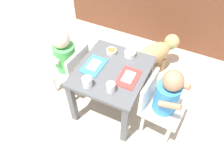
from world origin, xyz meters
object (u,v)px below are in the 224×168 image
Objects in this scene: seated_child_right at (165,96)px; water_cup_right at (87,83)px; dog at (157,52)px; water_cup_left at (111,88)px; dining_table at (112,78)px; cereal_bowl_left_side at (130,54)px; food_tray_left at (94,65)px; veggie_bowl_near at (111,51)px; seated_child_left at (66,57)px; food_tray_right at (128,77)px.

seated_child_right reaches higher than water_cup_right.
water_cup_left reaches higher than dog.
dog is 0.85m from water_cup_right.
cereal_bowl_left_side reaches higher than dining_table.
seated_child_right is at bearing -0.65° from food_tray_left.
dining_table is 6.44× the size of cereal_bowl_left_side.
cereal_bowl_left_side is at bearing 48.13° from food_tray_left.
veggie_bowl_near is 0.93× the size of cereal_bowl_left_side.
water_cup_left is 0.92× the size of water_cup_right.
food_tray_left reaches higher than dog.
seated_child_left is 0.36m from veggie_bowl_near.
water_cup_left is at bearing -111.85° from food_tray_right.
seated_child_left is 0.81m from seated_child_right.
veggie_bowl_near is at bearing 116.92° from dining_table.
food_tray_right is 0.28m from water_cup_right.
seated_child_right is (0.81, -0.04, 0.00)m from seated_child_left.
food_tray_left is at bearing -118.42° from dog.
seated_child_left is 0.54m from food_tray_right.
dining_table is at bearing 171.53° from food_tray_right.
cereal_bowl_left_side reaches higher than food_tray_right.
seated_child_left reaches higher than dining_table.
seated_child_left is 8.57× the size of water_cup_right.
veggie_bowl_near is at bearing 158.97° from seated_child_right.
dining_table is 0.25m from water_cup_right.
dog is at bearing 85.20° from food_tray_right.
food_tray_left is 0.19m from water_cup_right.
water_cup_right is at bearing -112.57° from dining_table.
seated_child_right is at bearing 19.70° from water_cup_right.
water_cup_right is at bearing -160.30° from seated_child_right.
dog is 5.63× the size of veggie_bowl_near.
food_tray_left is 2.97× the size of water_cup_left.
seated_child_right is 3.15× the size of food_tray_left.
seated_child_right is at bearing -3.71° from dining_table.
water_cup_right reaches higher than food_tray_left.
seated_child_right is 7.51× the size of cereal_bowl_left_side.
dining_table is at bearing -106.29° from cereal_bowl_left_side.
water_cup_right reaches higher than dog.
veggie_bowl_near is 0.14m from cereal_bowl_left_side.
water_cup_right is (0.32, -0.22, 0.08)m from seated_child_left.
water_cup_right is at bearing -74.17° from food_tray_left.
food_tray_right is at bearing -39.88° from veggie_bowl_near.
veggie_bowl_near is (-0.16, 0.33, -0.01)m from water_cup_left.
dining_table is at bearing -2.10° from seated_child_left.
dining_table is 2.71× the size of food_tray_left.
food_tray_right is (0.13, -0.02, 0.09)m from dining_table.
dining_table is 0.61m from dog.
food_tray_right is 2.35× the size of cereal_bowl_left_side.
seated_child_left reaches higher than food_tray_right.
seated_child_left is (-0.40, 0.01, 0.04)m from dining_table.
water_cup_left is 0.86× the size of veggie_bowl_near.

